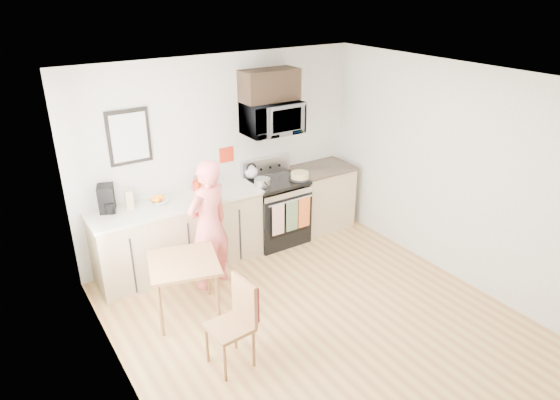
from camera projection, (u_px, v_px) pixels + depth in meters
floor at (326, 328)px, 5.34m from camera, size 4.60×4.60×0.00m
back_wall at (223, 155)px, 6.58m from camera, size 4.00×0.04×2.60m
left_wall at (125, 282)px, 3.82m from camera, size 0.04×4.60×2.60m
right_wall at (466, 178)px, 5.81m from camera, size 0.04×4.60×2.60m
ceiling at (337, 84)px, 4.29m from camera, size 4.00×4.60×0.04m
window at (98, 214)px, 4.35m from camera, size 0.06×1.40×1.50m
cabinet_left at (180, 237)px, 6.30m from camera, size 2.10×0.60×0.90m
countertop_left at (177, 203)px, 6.10m from camera, size 2.14×0.64×0.04m
cabinet_right at (321, 198)px, 7.40m from camera, size 0.84×0.60×0.90m
countertop_right at (322, 168)px, 7.21m from camera, size 0.88×0.64×0.04m
range at (276, 212)px, 6.99m from camera, size 0.76×0.70×1.16m
microwave at (272, 118)px, 6.53m from camera, size 0.76×0.51×0.42m
upper_cabinet at (269, 85)px, 6.40m from camera, size 0.76×0.35×0.40m
wall_art at (129, 137)px, 5.78m from camera, size 0.50×0.04×0.65m
wall_trivet at (226, 155)px, 6.59m from camera, size 0.20×0.02×0.20m
person at (209, 225)px, 5.81m from camera, size 0.67×0.54×1.60m
dining_table at (184, 268)px, 5.34m from camera, size 0.77×0.77×0.68m
chair at (240, 310)px, 4.69m from camera, size 0.45×0.41×0.90m
knife_block at (205, 182)px, 6.40m from camera, size 0.15×0.16×0.21m
utensil_crock at (196, 181)px, 6.36m from camera, size 0.10×0.10×0.31m
fruit_bowl at (159, 200)px, 6.02m from camera, size 0.23×0.23×0.10m
milk_carton at (129, 200)px, 5.86m from camera, size 0.09×0.09×0.23m
coffee_maker at (107, 199)px, 5.78m from camera, size 0.24×0.29×0.32m
bread_bag at (211, 197)px, 6.08m from camera, size 0.29×0.22×0.10m
cake at (300, 176)px, 6.79m from camera, size 0.30×0.30×0.10m
kettle at (252, 172)px, 6.80m from camera, size 0.17×0.17×0.22m
pot at (262, 182)px, 6.55m from camera, size 0.21×0.36×0.11m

